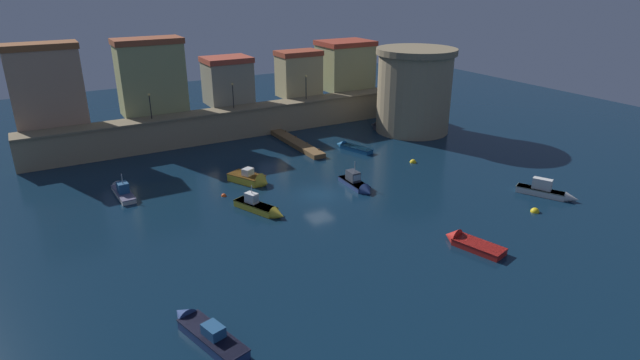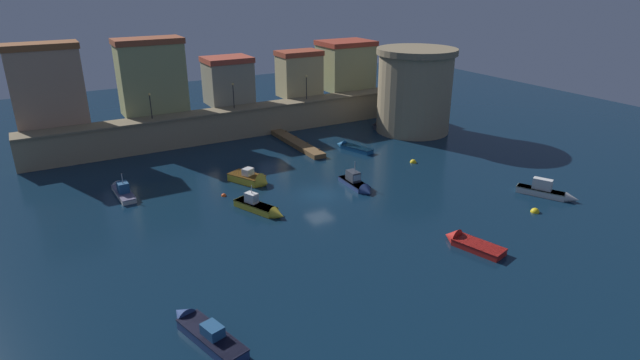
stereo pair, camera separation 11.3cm
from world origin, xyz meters
name	(u,v)px [view 2 (the right image)]	position (x,y,z in m)	size (l,w,h in m)	color
ground_plane	(319,194)	(0.00, 0.00, 0.00)	(127.45, 127.45, 0.00)	#0C2338
quay_wall	(235,122)	(0.00, 22.77, 1.94)	(51.78, 3.35, 3.86)	#9E8966
old_town_backdrop	(223,75)	(0.10, 26.58, 7.68)	(49.22, 6.23, 9.55)	tan
fortress_tower	(414,90)	(22.26, 13.12, 5.69)	(10.67, 10.67, 11.25)	#9E8966
pier_dock	(297,143)	(5.33, 15.19, 0.29)	(1.62, 12.10, 0.70)	brown
quay_lamp_0	(150,101)	(-10.58, 22.77, 5.97)	(0.32, 0.32, 3.14)	black
quay_lamp_1	(233,91)	(0.03, 22.77, 6.10)	(0.32, 0.32, 3.35)	black
quay_lamp_2	(306,83)	(10.86, 22.77, 6.11)	(0.32, 0.32, 3.38)	black
moored_boat_0	(548,192)	(19.10, -11.54, 0.52)	(3.57, 5.64, 1.95)	silver
moored_boat_1	(358,184)	(4.19, -0.49, 0.43)	(1.61, 5.22, 3.09)	navy
moored_boat_2	(385,128)	(18.86, 14.88, 0.44)	(2.15, 5.86, 1.67)	#333338
moored_boat_3	(351,147)	(10.42, 10.37, 0.29)	(2.88, 5.48, 1.23)	#195689
moored_boat_4	(203,330)	(-16.75, -15.28, 0.42)	(3.21, 6.81, 1.73)	navy
moored_boat_5	(252,179)	(-4.60, 6.05, 0.48)	(3.79, 5.05, 2.02)	gold
moored_boat_6	(121,189)	(-16.92, 10.03, 0.40)	(1.57, 6.15, 2.83)	silver
moored_boat_7	(467,242)	(5.14, -14.90, 0.29)	(2.98, 5.29, 1.63)	red
moored_boat_8	(261,208)	(-6.65, -0.89, 0.44)	(3.37, 5.76, 2.63)	gold
mooring_buoy_0	(535,212)	(15.13, -13.34, 0.00)	(0.80, 0.80, 0.80)	yellow
mooring_buoy_1	(413,163)	(14.05, 2.75, 0.00)	(0.75, 0.75, 0.75)	yellow
mooring_buoy_2	(224,196)	(-8.35, 4.35, 0.00)	(0.50, 0.50, 0.50)	#EA4C19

